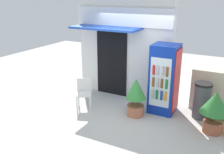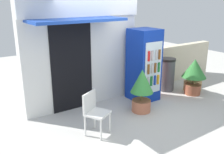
{
  "view_description": "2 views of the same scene",
  "coord_description": "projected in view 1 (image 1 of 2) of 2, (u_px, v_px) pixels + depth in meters",
  "views": [
    {
      "loc": [
        2.63,
        -5.38,
        3.05
      ],
      "look_at": [
        -0.36,
        0.25,
        0.92
      ],
      "focal_mm": 40.61,
      "sensor_mm": 36.0,
      "label": 1
    },
    {
      "loc": [
        -3.25,
        -3.86,
        2.54
      ],
      "look_at": [
        -0.31,
        0.43,
        0.9
      ],
      "focal_mm": 40.15,
      "sensor_mm": 36.0,
      "label": 2
    }
  ],
  "objects": [
    {
      "name": "ground",
      "position": [
        120.0,
        115.0,
        6.64
      ],
      "size": [
        16.0,
        16.0,
        0.0
      ],
      "primitive_type": "plane",
      "color": "beige"
    },
    {
      "name": "storefront_building",
      "position": [
        123.0,
        45.0,
        7.51
      ],
      "size": [
        2.94,
        1.05,
        3.05
      ],
      "color": "silver",
      "rests_on": "ground"
    },
    {
      "name": "drink_cooler",
      "position": [
        164.0,
        79.0,
        6.59
      ],
      "size": [
        0.67,
        0.74,
        1.83
      ],
      "color": "#0C2D9E",
      "rests_on": "ground"
    },
    {
      "name": "plastic_chair",
      "position": [
        84.0,
        91.0,
        6.91
      ],
      "size": [
        0.55,
        0.55,
        0.84
      ],
      "color": "silver",
      "rests_on": "ground"
    },
    {
      "name": "potted_plant_near_shop",
      "position": [
        136.0,
        94.0,
        6.47
      ],
      "size": [
        0.53,
        0.53,
        1.02
      ],
      "color": "#BC6B4C",
      "rests_on": "ground"
    },
    {
      "name": "potted_plant_curbside",
      "position": [
        215.0,
        107.0,
        5.64
      ],
      "size": [
        0.66,
        0.66,
        0.99
      ],
      "color": "#995138",
      "rests_on": "ground"
    },
    {
      "name": "trash_bin",
      "position": [
        202.0,
        100.0,
        6.38
      ],
      "size": [
        0.44,
        0.44,
        0.94
      ],
      "color": "#47474C",
      "rests_on": "ground"
    },
    {
      "name": "cardboard_box",
      "position": [
        222.0,
        125.0,
        5.84
      ],
      "size": [
        0.4,
        0.35,
        0.31
      ],
      "primitive_type": "cube",
      "rotation": [
        0.0,
        0.0,
        -0.06
      ],
      "color": "tan",
      "rests_on": "ground"
    }
  ]
}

